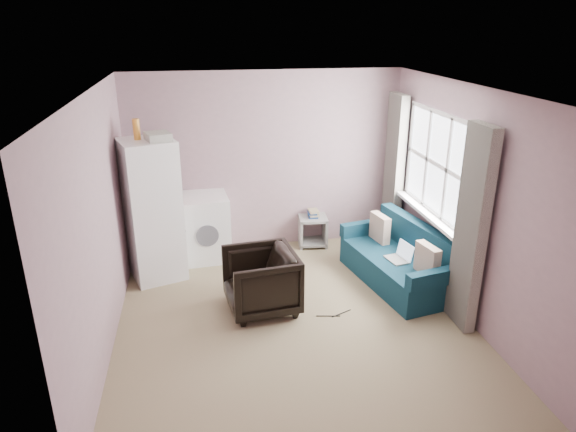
# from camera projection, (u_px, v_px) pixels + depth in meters

# --- Properties ---
(room) EXTENTS (3.84, 4.24, 2.54)m
(room) POSITION_uv_depth(u_px,v_px,m) (295.00, 214.00, 5.26)
(room) COLOR #978563
(room) RESTS_ON ground
(armchair) EXTENTS (0.80, 0.84, 0.79)m
(armchair) POSITION_uv_depth(u_px,v_px,m) (261.00, 278.00, 5.77)
(armchair) COLOR black
(armchair) RESTS_ON ground
(fridge) EXTENTS (0.78, 0.78, 2.04)m
(fridge) POSITION_uv_depth(u_px,v_px,m) (153.00, 210.00, 6.36)
(fridge) COLOR white
(fridge) RESTS_ON ground
(washing_machine) EXTENTS (0.68, 0.69, 0.90)m
(washing_machine) POSITION_uv_depth(u_px,v_px,m) (205.00, 226.00, 7.02)
(washing_machine) COLOR white
(washing_machine) RESTS_ON ground
(side_table) EXTENTS (0.44, 0.44, 0.55)m
(side_table) POSITION_uv_depth(u_px,v_px,m) (313.00, 228.00, 7.50)
(side_table) COLOR gray
(side_table) RESTS_ON ground
(sofa) EXTENTS (1.08, 1.81, 0.75)m
(sofa) POSITION_uv_depth(u_px,v_px,m) (401.00, 262.00, 6.43)
(sofa) COLOR #10384B
(sofa) RESTS_ON ground
(window_dressing) EXTENTS (0.17, 2.62, 2.18)m
(window_dressing) POSITION_uv_depth(u_px,v_px,m) (427.00, 196.00, 6.24)
(window_dressing) COLOR white
(window_dressing) RESTS_ON ground
(floor_cables) EXTENTS (0.42, 0.12, 0.01)m
(floor_cables) POSITION_uv_depth(u_px,v_px,m) (335.00, 315.00, 5.78)
(floor_cables) COLOR black
(floor_cables) RESTS_ON ground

